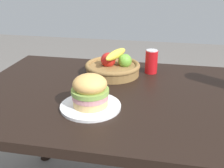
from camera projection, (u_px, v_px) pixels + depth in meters
dining_table at (123, 112)px, 1.26m from camera, size 1.40×0.90×0.75m
plate at (91, 106)px, 1.08m from camera, size 0.25×0.25×0.01m
sandwich at (90, 90)px, 1.05m from camera, size 0.15×0.15×0.13m
soda_can at (151, 62)px, 1.43m from camera, size 0.07×0.07×0.13m
fruit_basket at (113, 67)px, 1.41m from camera, size 0.29×0.29×0.13m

